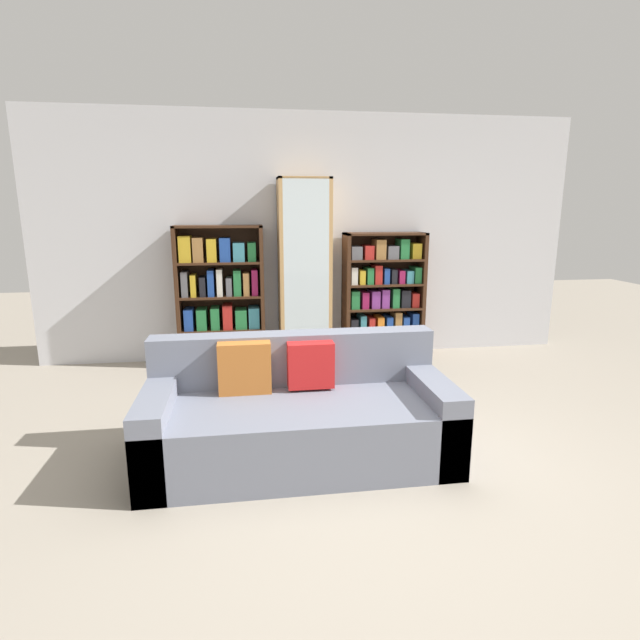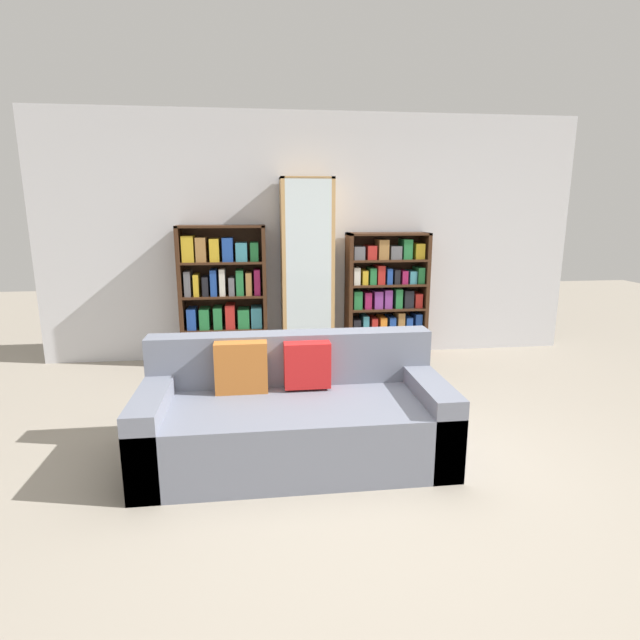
% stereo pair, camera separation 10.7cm
% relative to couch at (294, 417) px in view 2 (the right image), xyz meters
% --- Properties ---
extents(ground_plane, '(16.00, 16.00, 0.00)m').
position_rel_couch_xyz_m(ground_plane, '(0.42, -0.36, -0.29)').
color(ground_plane, gray).
extents(wall_back, '(6.01, 0.06, 2.70)m').
position_rel_couch_xyz_m(wall_back, '(0.42, 2.46, 1.06)').
color(wall_back, silver).
rests_on(wall_back, ground).
extents(couch, '(2.04, 0.91, 0.81)m').
position_rel_couch_xyz_m(couch, '(0.00, 0.00, 0.00)').
color(couch, slate).
rests_on(couch, ground).
extents(bookshelf_left, '(0.93, 0.32, 1.51)m').
position_rel_couch_xyz_m(bookshelf_left, '(-0.60, 2.25, 0.43)').
color(bookshelf_left, '#3D2314').
rests_on(bookshelf_left, ground).
extents(display_cabinet, '(0.56, 0.36, 2.00)m').
position_rel_couch_xyz_m(display_cabinet, '(0.31, 2.24, 0.71)').
color(display_cabinet, tan).
rests_on(display_cabinet, ground).
extents(bookshelf_right, '(0.91, 0.32, 1.42)m').
position_rel_couch_xyz_m(bookshelf_right, '(1.21, 2.25, 0.40)').
color(bookshelf_right, '#3D2314').
rests_on(bookshelf_right, ground).
extents(wine_bottle, '(0.09, 0.09, 0.38)m').
position_rel_couch_xyz_m(wine_bottle, '(0.72, 1.60, -0.13)').
color(wine_bottle, '#192333').
rests_on(wine_bottle, ground).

